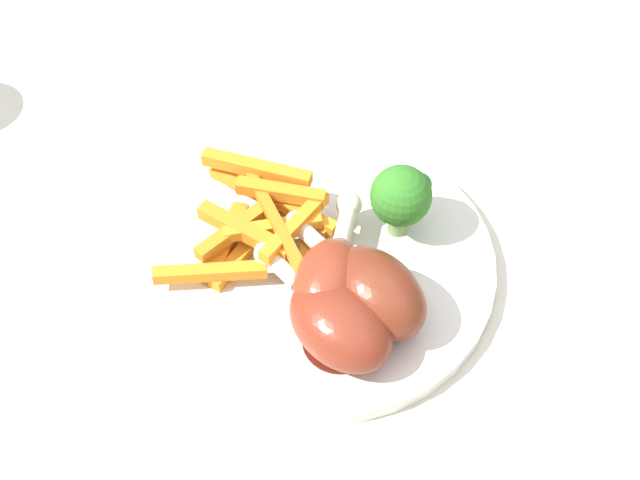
{
  "coord_description": "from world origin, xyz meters",
  "views": [
    {
      "loc": [
        -0.1,
        -0.31,
        1.25
      ],
      "look_at": [
        -0.03,
        0.04,
        0.79
      ],
      "focal_mm": 46.78,
      "sensor_mm": 36.0,
      "label": 1
    }
  ],
  "objects_px": {
    "chicken_drumstick_near": "(336,320)",
    "dinner_plate": "(320,262)",
    "dining_table": "(363,378)",
    "chicken_drumstick_extra": "(369,290)",
    "broccoli_floret_front": "(403,193)",
    "chicken_drumstick_far": "(331,279)",
    "carrot_fries_pile": "(259,221)"
  },
  "relations": [
    {
      "from": "chicken_drumstick_extra",
      "to": "carrot_fries_pile",
      "type": "bearing_deg",
      "value": 129.08
    },
    {
      "from": "broccoli_floret_front",
      "to": "chicken_drumstick_far",
      "type": "height_order",
      "value": "broccoli_floret_front"
    },
    {
      "from": "dining_table",
      "to": "chicken_drumstick_near",
      "type": "distance_m",
      "value": 0.15
    },
    {
      "from": "dinner_plate",
      "to": "broccoli_floret_front",
      "type": "bearing_deg",
      "value": 14.87
    },
    {
      "from": "chicken_drumstick_near",
      "to": "dinner_plate",
      "type": "bearing_deg",
      "value": 87.48
    },
    {
      "from": "chicken_drumstick_near",
      "to": "chicken_drumstick_far",
      "type": "relative_size",
      "value": 1.06
    },
    {
      "from": "dining_table",
      "to": "broccoli_floret_front",
      "type": "height_order",
      "value": "broccoli_floret_front"
    },
    {
      "from": "carrot_fries_pile",
      "to": "chicken_drumstick_far",
      "type": "height_order",
      "value": "chicken_drumstick_far"
    },
    {
      "from": "broccoli_floret_front",
      "to": "chicken_drumstick_near",
      "type": "bearing_deg",
      "value": -128.16
    },
    {
      "from": "chicken_drumstick_near",
      "to": "chicken_drumstick_far",
      "type": "xyz_separation_m",
      "value": [
        0.0,
        0.03,
        0.0
      ]
    },
    {
      "from": "broccoli_floret_front",
      "to": "chicken_drumstick_extra",
      "type": "xyz_separation_m",
      "value": [
        -0.04,
        -0.07,
        -0.01
      ]
    },
    {
      "from": "dinner_plate",
      "to": "chicken_drumstick_near",
      "type": "height_order",
      "value": "chicken_drumstick_near"
    },
    {
      "from": "carrot_fries_pile",
      "to": "chicken_drumstick_extra",
      "type": "bearing_deg",
      "value": -50.92
    },
    {
      "from": "broccoli_floret_front",
      "to": "chicken_drumstick_extra",
      "type": "relative_size",
      "value": 0.47
    },
    {
      "from": "broccoli_floret_front",
      "to": "chicken_drumstick_extra",
      "type": "distance_m",
      "value": 0.08
    },
    {
      "from": "dining_table",
      "to": "carrot_fries_pile",
      "type": "distance_m",
      "value": 0.17
    },
    {
      "from": "chicken_drumstick_near",
      "to": "broccoli_floret_front",
      "type": "bearing_deg",
      "value": 51.84
    },
    {
      "from": "broccoli_floret_front",
      "to": "chicken_drumstick_near",
      "type": "xyz_separation_m",
      "value": [
        -0.07,
        -0.08,
        -0.02
      ]
    },
    {
      "from": "dinner_plate",
      "to": "chicken_drumstick_extra",
      "type": "relative_size",
      "value": 1.99
    },
    {
      "from": "chicken_drumstick_extra",
      "to": "broccoli_floret_front",
      "type": "bearing_deg",
      "value": 58.64
    },
    {
      "from": "carrot_fries_pile",
      "to": "chicken_drumstick_far",
      "type": "distance_m",
      "value": 0.07
    },
    {
      "from": "broccoli_floret_front",
      "to": "carrot_fries_pile",
      "type": "distance_m",
      "value": 0.1
    },
    {
      "from": "dining_table",
      "to": "chicken_drumstick_extra",
      "type": "bearing_deg",
      "value": -111.92
    },
    {
      "from": "dining_table",
      "to": "dinner_plate",
      "type": "distance_m",
      "value": 0.12
    },
    {
      "from": "dining_table",
      "to": "chicken_drumstick_far",
      "type": "distance_m",
      "value": 0.14
    },
    {
      "from": "dinner_plate",
      "to": "chicken_drumstick_near",
      "type": "distance_m",
      "value": 0.07
    },
    {
      "from": "dining_table",
      "to": "chicken_drumstick_extra",
      "type": "height_order",
      "value": "chicken_drumstick_extra"
    },
    {
      "from": "broccoli_floret_front",
      "to": "chicken_drumstick_far",
      "type": "relative_size",
      "value": 0.51
    },
    {
      "from": "broccoli_floret_front",
      "to": "dining_table",
      "type": "bearing_deg",
      "value": -123.0
    },
    {
      "from": "dining_table",
      "to": "broccoli_floret_front",
      "type": "bearing_deg",
      "value": 57.0
    },
    {
      "from": "dining_table",
      "to": "chicken_drumstick_near",
      "type": "relative_size",
      "value": 8.5
    },
    {
      "from": "dinner_plate",
      "to": "chicken_drumstick_extra",
      "type": "height_order",
      "value": "chicken_drumstick_extra"
    }
  ]
}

